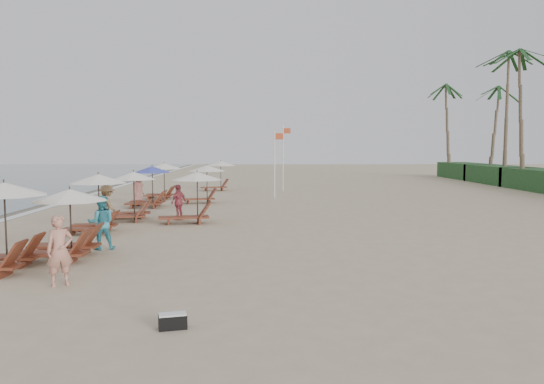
{
  "coord_description": "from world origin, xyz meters",
  "views": [
    {
      "loc": [
        0.36,
        -16.84,
        3.35
      ],
      "look_at": [
        1.0,
        6.54,
        1.3
      ],
      "focal_mm": 34.55,
      "sensor_mm": 36.0,
      "label": 1
    }
  ],
  "objects_px": {
    "beachgoer_far_b": "(138,189)",
    "beachgoer_near": "(60,251)",
    "inland_station_2": "(218,172)",
    "duffel_bag": "(173,321)",
    "lounger_station_4": "(148,188)",
    "inland_station_1": "(203,180)",
    "beachgoer_mid_a": "(101,223)",
    "lounger_station_1": "(62,226)",
    "lounger_station_3": "(128,198)",
    "inland_station_0": "(191,194)",
    "lounger_station_5": "(162,179)",
    "beachgoer_far_a": "(179,202)",
    "lounger_station_2": "(94,202)",
    "flag_pole_near": "(275,160)",
    "beachgoer_mid_b": "(107,206)"
  },
  "relations": [
    {
      "from": "beachgoer_near",
      "to": "duffel_bag",
      "type": "xyz_separation_m",
      "value": [
        3.17,
        -3.06,
        -0.71
      ]
    },
    {
      "from": "inland_station_2",
      "to": "duffel_bag",
      "type": "height_order",
      "value": "inland_station_2"
    },
    {
      "from": "lounger_station_3",
      "to": "inland_station_0",
      "type": "height_order",
      "value": "inland_station_0"
    },
    {
      "from": "lounger_station_1",
      "to": "lounger_station_3",
      "type": "xyz_separation_m",
      "value": [
        -0.01,
        8.06,
        0.01
      ]
    },
    {
      "from": "duffel_bag",
      "to": "beachgoer_mid_a",
      "type": "bearing_deg",
      "value": 115.03
    },
    {
      "from": "lounger_station_2",
      "to": "inland_station_0",
      "type": "bearing_deg",
      "value": 36.4
    },
    {
      "from": "inland_station_0",
      "to": "beachgoer_mid_b",
      "type": "height_order",
      "value": "inland_station_0"
    },
    {
      "from": "beachgoer_near",
      "to": "lounger_station_3",
      "type": "bearing_deg",
      "value": 64.98
    },
    {
      "from": "inland_station_2",
      "to": "flag_pole_near",
      "type": "bearing_deg",
      "value": -54.5
    },
    {
      "from": "lounger_station_4",
      "to": "inland_station_1",
      "type": "xyz_separation_m",
      "value": [
        2.83,
        2.03,
        0.33
      ]
    },
    {
      "from": "beachgoer_far_b",
      "to": "flag_pole_near",
      "type": "relative_size",
      "value": 0.41
    },
    {
      "from": "inland_station_2",
      "to": "lounger_station_5",
      "type": "bearing_deg",
      "value": -117.57
    },
    {
      "from": "lounger_station_1",
      "to": "beachgoer_far_a",
      "type": "height_order",
      "value": "lounger_station_1"
    },
    {
      "from": "lounger_station_4",
      "to": "beachgoer_far_b",
      "type": "distance_m",
      "value": 1.43
    },
    {
      "from": "inland_station_0",
      "to": "inland_station_2",
      "type": "relative_size",
      "value": 1.06
    },
    {
      "from": "beachgoer_mid_b",
      "to": "flag_pole_near",
      "type": "height_order",
      "value": "flag_pole_near"
    },
    {
      "from": "inland_station_2",
      "to": "beachgoer_mid_a",
      "type": "distance_m",
      "value": 22.74
    },
    {
      "from": "lounger_station_1",
      "to": "duffel_bag",
      "type": "height_order",
      "value": "lounger_station_1"
    },
    {
      "from": "lounger_station_3",
      "to": "lounger_station_5",
      "type": "height_order",
      "value": "lounger_station_5"
    },
    {
      "from": "beachgoer_near",
      "to": "inland_station_2",
      "type": "bearing_deg",
      "value": 55.65
    },
    {
      "from": "lounger_station_3",
      "to": "lounger_station_4",
      "type": "bearing_deg",
      "value": 92.07
    },
    {
      "from": "lounger_station_4",
      "to": "beachgoer_mid_b",
      "type": "height_order",
      "value": "lounger_station_4"
    },
    {
      "from": "flag_pole_near",
      "to": "lounger_station_2",
      "type": "bearing_deg",
      "value": -118.86
    },
    {
      "from": "lounger_station_5",
      "to": "inland_station_2",
      "type": "distance_m",
      "value": 6.79
    },
    {
      "from": "lounger_station_2",
      "to": "inland_station_0",
      "type": "distance_m",
      "value": 4.21
    },
    {
      "from": "inland_station_1",
      "to": "beachgoer_near",
      "type": "bearing_deg",
      "value": -94.75
    },
    {
      "from": "lounger_station_2",
      "to": "beachgoer_far_b",
      "type": "distance_m",
      "value": 9.78
    },
    {
      "from": "beachgoer_near",
      "to": "lounger_station_2",
      "type": "bearing_deg",
      "value": 70.78
    },
    {
      "from": "beachgoer_far_b",
      "to": "flag_pole_near",
      "type": "distance_m",
      "value": 8.96
    },
    {
      "from": "inland_station_1",
      "to": "beachgoer_near",
      "type": "xyz_separation_m",
      "value": [
        -1.53,
        -18.4,
        -0.53
      ]
    },
    {
      "from": "lounger_station_3",
      "to": "beachgoer_mid_b",
      "type": "relative_size",
      "value": 1.44
    },
    {
      "from": "inland_station_1",
      "to": "lounger_station_2",
      "type": "bearing_deg",
      "value": -106.28
    },
    {
      "from": "inland_station_1",
      "to": "beachgoer_far_b",
      "type": "distance_m",
      "value": 3.77
    },
    {
      "from": "lounger_station_3",
      "to": "beachgoer_mid_b",
      "type": "height_order",
      "value": "lounger_station_3"
    },
    {
      "from": "lounger_station_3",
      "to": "beachgoer_far_b",
      "type": "xyz_separation_m",
      "value": [
        -1.0,
        6.36,
        -0.09
      ]
    },
    {
      "from": "beachgoer_mid_b",
      "to": "lounger_station_4",
      "type": "bearing_deg",
      "value": -52.34
    },
    {
      "from": "lounger_station_1",
      "to": "lounger_station_3",
      "type": "distance_m",
      "value": 8.06
    },
    {
      "from": "inland_station_1",
      "to": "beachgoer_near",
      "type": "height_order",
      "value": "inland_station_1"
    },
    {
      "from": "inland_station_1",
      "to": "flag_pole_near",
      "type": "bearing_deg",
      "value": 33.63
    },
    {
      "from": "lounger_station_3",
      "to": "inland_station_0",
      "type": "relative_size",
      "value": 0.88
    },
    {
      "from": "lounger_station_3",
      "to": "inland_station_0",
      "type": "xyz_separation_m",
      "value": [
        2.93,
        -0.9,
        0.28
      ]
    },
    {
      "from": "lounger_station_5",
      "to": "inland_station_0",
      "type": "relative_size",
      "value": 0.86
    },
    {
      "from": "beachgoer_far_a",
      "to": "flag_pole_near",
      "type": "bearing_deg",
      "value": -173.31
    },
    {
      "from": "lounger_station_2",
      "to": "lounger_station_5",
      "type": "height_order",
      "value": "lounger_station_2"
    },
    {
      "from": "beachgoer_far_a",
      "to": "flag_pole_near",
      "type": "height_order",
      "value": "flag_pole_near"
    },
    {
      "from": "lounger_station_5",
      "to": "beachgoer_far_a",
      "type": "distance_m",
      "value": 10.14
    },
    {
      "from": "lounger_station_2",
      "to": "beachgoer_near",
      "type": "relative_size",
      "value": 1.4
    },
    {
      "from": "inland_station_1",
      "to": "beachgoer_mid_a",
      "type": "height_order",
      "value": "inland_station_1"
    },
    {
      "from": "beachgoer_far_b",
      "to": "beachgoer_near",
      "type": "bearing_deg",
      "value": -157.32
    },
    {
      "from": "lounger_station_1",
      "to": "beachgoer_near",
      "type": "height_order",
      "value": "lounger_station_1"
    }
  ]
}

